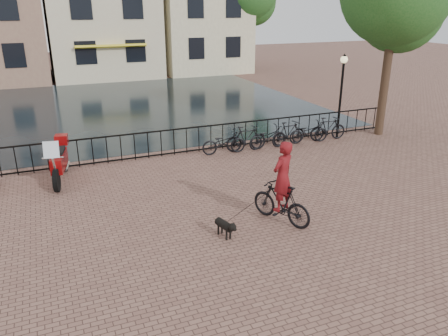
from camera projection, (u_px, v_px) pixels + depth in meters
name	position (u px, v px, depth m)	size (l,w,h in m)	color
ground	(275.00, 261.00, 9.83)	(100.00, 100.00, 0.00)	brown
canal_water	(128.00, 106.00, 24.80)	(20.00, 20.00, 0.00)	black
railing	(174.00, 142.00, 16.57)	(20.00, 0.05, 1.02)	black
lamp_post	(342.00, 82.00, 18.13)	(0.30, 0.30, 3.45)	black
cyclist	(282.00, 187.00, 11.27)	(1.28, 1.96, 2.60)	black
dog	(224.00, 227.00, 10.78)	(0.43, 0.80, 0.52)	black
motorcycle	(59.00, 156.00, 14.01)	(0.98, 2.41, 1.68)	maroon
parked_bike_0	(224.00, 142.00, 16.71)	(0.60, 1.72, 0.90)	black
parked_bike_1	(246.00, 139.00, 17.03)	(0.47, 1.66, 1.00)	black
parked_bike_2	(268.00, 137.00, 17.39)	(0.60, 1.72, 0.90)	black
parked_bike_3	(289.00, 133.00, 17.71)	(0.47, 1.66, 1.00)	black
parked_bike_4	(309.00, 132.00, 18.06)	(0.60, 1.72, 0.90)	black
parked_bike_5	(328.00, 129.00, 18.39)	(0.47, 1.66, 1.00)	black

